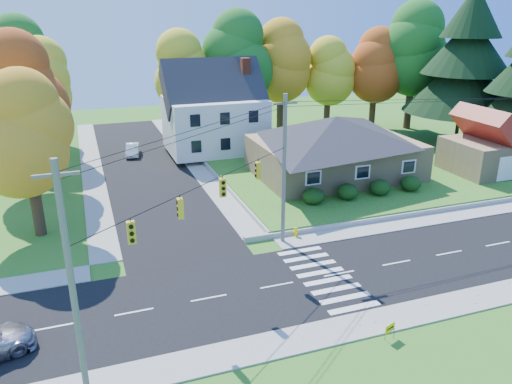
# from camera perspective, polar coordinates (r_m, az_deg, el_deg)

# --- Properties ---
(ground) EXTENTS (120.00, 120.00, 0.00)m
(ground) POSITION_cam_1_polar(r_m,az_deg,el_deg) (30.51, 9.48, -9.21)
(ground) COLOR #3D7923
(road_main) EXTENTS (90.00, 8.00, 0.02)m
(road_main) POSITION_cam_1_polar(r_m,az_deg,el_deg) (30.50, 9.48, -9.20)
(road_main) COLOR black
(road_main) RESTS_ON ground
(road_cross) EXTENTS (8.00, 44.00, 0.02)m
(road_cross) POSITION_cam_1_polar(r_m,az_deg,el_deg) (51.51, -12.68, 2.90)
(road_cross) COLOR black
(road_cross) RESTS_ON ground
(sidewalk_north) EXTENTS (90.00, 2.00, 0.08)m
(sidewalk_north) POSITION_cam_1_polar(r_m,az_deg,el_deg) (34.42, 5.50, -5.39)
(sidewalk_north) COLOR #9C9A90
(sidewalk_north) RESTS_ON ground
(sidewalk_south) EXTENTS (90.00, 2.00, 0.08)m
(sidewalk_south) POSITION_cam_1_polar(r_m,az_deg,el_deg) (26.91, 14.72, -13.90)
(sidewalk_south) COLOR #9C9A90
(sidewalk_south) RESTS_ON ground
(lawn) EXTENTS (30.00, 30.00, 0.50)m
(lawn) POSITION_cam_1_polar(r_m,az_deg,el_deg) (53.40, 11.00, 3.90)
(lawn) COLOR #3D7923
(lawn) RESTS_ON ground
(ranch_house) EXTENTS (14.60, 10.60, 5.40)m
(ranch_house) POSITION_cam_1_polar(r_m,az_deg,el_deg) (46.02, 8.96, 5.33)
(ranch_house) COLOR tan
(ranch_house) RESTS_ON lawn
(colonial_house) EXTENTS (10.40, 8.40, 9.60)m
(colonial_house) POSITION_cam_1_polar(r_m,az_deg,el_deg) (53.78, -4.74, 9.07)
(colonial_house) COLOR silver
(colonial_house) RESTS_ON lawn
(garage) EXTENTS (7.30, 6.30, 4.60)m
(garage) POSITION_cam_1_polar(r_m,az_deg,el_deg) (51.26, 25.10, 4.69)
(garage) COLOR tan
(garage) RESTS_ON lawn
(hedge_row) EXTENTS (10.70, 1.70, 1.27)m
(hedge_row) POSITION_cam_1_polar(r_m,az_deg,el_deg) (41.28, 12.22, 0.30)
(hedge_row) COLOR #163A10
(hedge_row) RESTS_ON lawn
(traffic_infrastructure) EXTENTS (38.10, 10.66, 10.00)m
(traffic_infrastructure) POSITION_cam_1_polar(r_m,az_deg,el_deg) (29.42, 8.54, 0.72)
(traffic_infrastructure) COLOR #666059
(traffic_infrastructure) RESTS_ON ground
(tree_lot_0) EXTENTS (6.72, 6.72, 12.51)m
(tree_lot_0) POSITION_cam_1_polar(r_m,az_deg,el_deg) (58.55, -8.40, 13.51)
(tree_lot_0) COLOR #3F2A19
(tree_lot_0) RESTS_ON lawn
(tree_lot_1) EXTENTS (7.84, 7.84, 14.60)m
(tree_lot_1) POSITION_cam_1_polar(r_m,az_deg,el_deg) (58.93, -2.35, 15.02)
(tree_lot_1) COLOR #3F2A19
(tree_lot_1) RESTS_ON lawn
(tree_lot_2) EXTENTS (7.28, 7.28, 13.56)m
(tree_lot_2) POSITION_cam_1_polar(r_m,az_deg,el_deg) (61.96, 2.85, 14.65)
(tree_lot_2) COLOR #3F2A19
(tree_lot_2) RESTS_ON lawn
(tree_lot_3) EXTENTS (6.16, 6.16, 11.47)m
(tree_lot_3) POSITION_cam_1_polar(r_m,az_deg,el_deg) (63.72, 8.33, 13.44)
(tree_lot_3) COLOR #3F2A19
(tree_lot_3) RESTS_ON lawn
(tree_lot_4) EXTENTS (6.72, 6.72, 12.51)m
(tree_lot_4) POSITION_cam_1_polar(r_m,az_deg,el_deg) (65.80, 13.55, 13.88)
(tree_lot_4) COLOR #3F2A19
(tree_lot_4) RESTS_ON lawn
(tree_lot_5) EXTENTS (8.40, 8.40, 15.64)m
(tree_lot_5) POSITION_cam_1_polar(r_m,az_deg,el_deg) (66.27, 17.67, 15.26)
(tree_lot_5) COLOR #3F2A19
(tree_lot_5) RESTS_ON lawn
(conifer_east_a) EXTENTS (12.80, 12.80, 16.96)m
(conifer_east_a) POSITION_cam_1_polar(r_m,az_deg,el_deg) (60.79, 22.92, 13.46)
(conifer_east_a) COLOR #3F2A19
(conifer_east_a) RESTS_ON lawn
(tree_west_0) EXTENTS (6.16, 6.16, 11.47)m
(tree_west_0) POSITION_cam_1_polar(r_m,az_deg,el_deg) (36.04, -24.88, 5.99)
(tree_west_0) COLOR #3F2A19
(tree_west_0) RESTS_ON ground
(tree_west_1) EXTENTS (7.28, 7.28, 13.56)m
(tree_west_1) POSITION_cam_1_polar(r_m,az_deg,el_deg) (45.71, -25.51, 10.21)
(tree_west_1) COLOR #3F2A19
(tree_west_1) RESTS_ON ground
(tree_west_2) EXTENTS (6.72, 6.72, 12.51)m
(tree_west_2) POSITION_cam_1_polar(r_m,az_deg,el_deg) (55.60, -23.54, 11.24)
(tree_west_2) COLOR #3F2A19
(tree_west_2) RESTS_ON ground
(tree_west_3) EXTENTS (7.84, 7.84, 14.60)m
(tree_west_3) POSITION_cam_1_polar(r_m,az_deg,el_deg) (63.54, -25.20, 13.12)
(tree_west_3) COLOR #3F2A19
(tree_west_3) RESTS_ON ground
(white_car) EXTENTS (1.89, 3.91, 1.24)m
(white_car) POSITION_cam_1_polar(r_m,az_deg,el_deg) (55.52, -13.93, 4.71)
(white_car) COLOR white
(white_car) RESTS_ON road_cross
(fire_hydrant) EXTENTS (0.43, 0.33, 0.75)m
(fire_hydrant) POSITION_cam_1_polar(r_m,az_deg,el_deg) (34.64, 4.58, -4.61)
(fire_hydrant) COLOR #FFD500
(fire_hydrant) RESTS_ON ground
(yard_sign) EXTENTS (0.65, 0.25, 0.84)m
(yard_sign) POSITION_cam_1_polar(r_m,az_deg,el_deg) (25.30, 15.09, -14.80)
(yard_sign) COLOR black
(yard_sign) RESTS_ON ground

